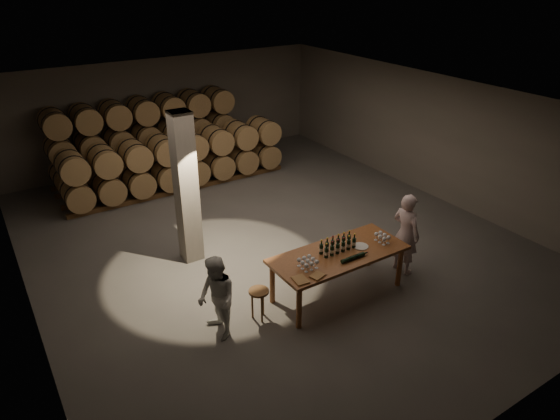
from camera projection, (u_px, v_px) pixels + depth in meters
room at (186, 189)px, 10.01m from camera, size 12.00×12.00×12.00m
tasting_table at (339, 258)px, 9.21m from camera, size 2.60×1.10×0.90m
barrel_stack_back at (146, 136)px, 14.37m from camera, size 5.48×0.95×2.31m
barrel_stack_front at (178, 160)px, 13.67m from camera, size 6.26×0.95×1.57m
bottle_cluster at (338, 246)px, 9.18m from camera, size 0.72×0.22×0.30m
lying_bottles at (353, 258)px, 8.94m from camera, size 0.60×0.08×0.08m
glass_cluster_left at (308, 261)px, 8.68m from camera, size 0.30×0.30×0.17m
glass_cluster_right at (382, 236)px, 9.47m from camera, size 0.19×0.30×0.17m
plate at (361, 246)px, 9.35m from camera, size 0.29×0.29×0.02m
notebook_near at (317, 276)px, 8.46m from camera, size 0.28×0.25×0.03m
notebook_corner at (300, 280)px, 8.36m from camera, size 0.26×0.31×0.02m
pen at (323, 276)px, 8.48m from camera, size 0.15×0.04×0.01m
stool at (259, 295)px, 8.67m from camera, size 0.36×0.36×0.60m
person_man at (406, 234)px, 9.90m from camera, size 0.48×0.67×1.71m
person_woman at (217, 298)px, 8.17m from camera, size 0.58×0.73×1.49m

